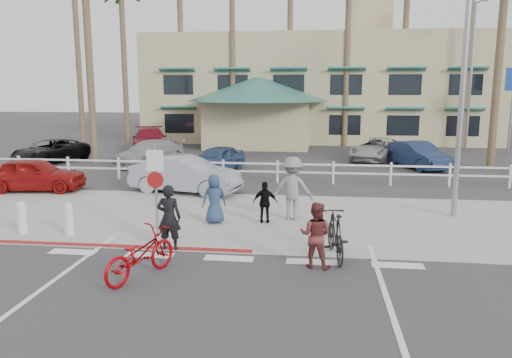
# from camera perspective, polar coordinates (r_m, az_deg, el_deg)

# --- Properties ---
(ground) EXTENTS (140.00, 140.00, 0.00)m
(ground) POSITION_cam_1_polar(r_m,az_deg,el_deg) (11.73, -3.63, -10.09)
(ground) COLOR #333335
(bike_path) EXTENTS (12.00, 16.00, 0.01)m
(bike_path) POSITION_cam_1_polar(r_m,az_deg,el_deg) (9.92, -5.81, -14.06)
(bike_path) COLOR #333335
(bike_path) RESTS_ON ground
(sidewalk_plaza) EXTENTS (22.00, 7.00, 0.01)m
(sidewalk_plaza) POSITION_cam_1_polar(r_m,az_deg,el_deg) (15.97, -0.67, -4.46)
(sidewalk_plaza) COLOR gray
(sidewalk_plaza) RESTS_ON ground
(cross_street) EXTENTS (40.00, 5.00, 0.01)m
(cross_street) POSITION_cam_1_polar(r_m,az_deg,el_deg) (19.83, 0.87, -1.52)
(cross_street) COLOR #333335
(cross_street) RESTS_ON ground
(parking_lot) EXTENTS (50.00, 16.00, 0.01)m
(parking_lot) POSITION_cam_1_polar(r_m,az_deg,el_deg) (29.16, 2.86, 2.32)
(parking_lot) COLOR #333335
(parking_lot) RESTS_ON ground
(curb_red) EXTENTS (7.00, 0.25, 0.02)m
(curb_red) POSITION_cam_1_polar(r_m,az_deg,el_deg) (13.65, -15.27, -7.43)
(curb_red) COLOR maroon
(curb_red) RESTS_ON ground
(rail_fence) EXTENTS (29.40, 0.16, 1.00)m
(rail_fence) POSITION_cam_1_polar(r_m,az_deg,el_deg) (21.65, 2.75, 0.82)
(rail_fence) COLOR silver
(rail_fence) RESTS_ON ground
(building) EXTENTS (28.00, 16.00, 11.30)m
(building) POSITION_cam_1_polar(r_m,az_deg,el_deg) (41.82, 7.06, 12.46)
(building) COLOR #C3B485
(building) RESTS_ON ground
(sign_post) EXTENTS (0.50, 0.10, 2.90)m
(sign_post) POSITION_cam_1_polar(r_m,az_deg,el_deg) (13.96, -11.35, -0.75)
(sign_post) COLOR gray
(sign_post) RESTS_ON ground
(bollard_0) EXTENTS (0.26, 0.26, 0.95)m
(bollard_0) POSITION_cam_1_polar(r_m,az_deg,el_deg) (14.96, -20.61, -4.31)
(bollard_0) COLOR silver
(bollard_0) RESTS_ON ground
(bollard_1) EXTENTS (0.26, 0.26, 0.95)m
(bollard_1) POSITION_cam_1_polar(r_m,az_deg,el_deg) (15.66, -25.17, -4.00)
(bollard_1) COLOR silver
(bollard_1) RESTS_ON ground
(streetlight_0) EXTENTS (0.60, 2.00, 9.00)m
(streetlight_0) POSITION_cam_1_polar(r_m,az_deg,el_deg) (16.89, 22.65, 10.97)
(streetlight_0) COLOR gray
(streetlight_0) RESTS_ON ground
(streetlight_1) EXTENTS (0.60, 2.00, 9.50)m
(streetlight_1) POSITION_cam_1_polar(r_m,az_deg,el_deg) (36.19, 23.34, 10.60)
(streetlight_1) COLOR gray
(streetlight_1) RESTS_ON ground
(info_sign) EXTENTS (1.20, 0.16, 5.60)m
(info_sign) POSITION_cam_1_polar(r_m,az_deg,el_deg) (34.93, 27.19, 7.14)
(info_sign) COLOR navy
(info_sign) RESTS_ON ground
(palm_0) EXTENTS (4.00, 4.00, 15.00)m
(palm_0) POSITION_cam_1_polar(r_m,az_deg,el_deg) (41.13, -19.76, 14.56)
(palm_0) COLOR #1E4E20
(palm_0) RESTS_ON ground
(palm_1) EXTENTS (4.00, 4.00, 13.00)m
(palm_1) POSITION_cam_1_polar(r_m,az_deg,el_deg) (38.53, -14.87, 13.64)
(palm_1) COLOR #1E4E20
(palm_1) RESTS_ON ground
(palm_2) EXTENTS (4.00, 4.00, 16.00)m
(palm_2) POSITION_cam_1_polar(r_m,az_deg,el_deg) (38.34, -8.61, 16.13)
(palm_2) COLOR #1E4E20
(palm_2) RESTS_ON ground
(palm_3) EXTENTS (4.00, 4.00, 14.00)m
(palm_3) POSITION_cam_1_polar(r_m,az_deg,el_deg) (36.42, -2.72, 14.96)
(palm_3) COLOR #1E4E20
(palm_3) RESTS_ON ground
(palm_4) EXTENTS (4.00, 4.00, 15.00)m
(palm_4) POSITION_cam_1_polar(r_m,az_deg,el_deg) (37.01, 3.90, 15.66)
(palm_4) COLOR #1E4E20
(palm_4) RESTS_ON ground
(palm_5) EXTENTS (4.00, 4.00, 13.00)m
(palm_5) POSITION_cam_1_polar(r_m,az_deg,el_deg) (35.93, 10.37, 14.07)
(palm_5) COLOR #1E4E20
(palm_5) RESTS_ON ground
(palm_6) EXTENTS (4.00, 4.00, 17.00)m
(palm_6) POSITION_cam_1_polar(r_m,az_deg,el_deg) (37.53, 16.76, 16.72)
(palm_6) COLOR #1E4E20
(palm_6) RESTS_ON ground
(palm_7) EXTENTS (4.00, 4.00, 14.00)m
(palm_7) POSITION_cam_1_polar(r_m,az_deg,el_deg) (37.26, 23.16, 14.06)
(palm_7) COLOR #1E4E20
(palm_7) RESTS_ON ground
(palm_10) EXTENTS (4.00, 4.00, 12.00)m
(palm_10) POSITION_cam_1_polar(r_m,az_deg,el_deg) (28.54, -18.59, 13.70)
(palm_10) COLOR #1E4E20
(palm_10) RESTS_ON ground
(palm_11) EXTENTS (4.00, 4.00, 14.00)m
(palm_11) POSITION_cam_1_polar(r_m,az_deg,el_deg) (28.40, 26.28, 15.23)
(palm_11) COLOR #1E4E20
(palm_11) RESTS_ON ground
(bike_red) EXTENTS (1.49, 2.17, 1.08)m
(bike_red) POSITION_cam_1_polar(r_m,az_deg,el_deg) (11.23, -13.12, -8.38)
(bike_red) COLOR #970209
(bike_red) RESTS_ON ground
(rider_red) EXTENTS (0.62, 0.41, 1.70)m
(rider_red) POSITION_cam_1_polar(r_m,az_deg,el_deg) (12.92, -9.91, -4.34)
(rider_red) COLOR black
(rider_red) RESTS_ON ground
(bike_black) EXTENTS (0.83, 2.02, 1.18)m
(bike_black) POSITION_cam_1_polar(r_m,az_deg,el_deg) (12.31, 9.06, -6.32)
(bike_black) COLOR black
(bike_black) RESTS_ON ground
(rider_black) EXTENTS (0.87, 0.74, 1.55)m
(rider_black) POSITION_cam_1_polar(r_m,az_deg,el_deg) (11.58, 6.82, -6.38)
(rider_black) COLOR maroon
(rider_black) RESTS_ON ground
(pedestrian_a) EXTENTS (1.34, 0.83, 1.99)m
(pedestrian_a) POSITION_cam_1_polar(r_m,az_deg,el_deg) (15.65, 4.20, -1.07)
(pedestrian_a) COLOR slate
(pedestrian_a) RESTS_ON ground
(pedestrian_child) EXTENTS (0.77, 0.35, 1.30)m
(pedestrian_child) POSITION_cam_1_polar(r_m,az_deg,el_deg) (15.22, 1.05, -2.71)
(pedestrian_child) COLOR black
(pedestrian_child) RESTS_ON ground
(pedestrian_b) EXTENTS (0.87, 0.73, 1.53)m
(pedestrian_b) POSITION_cam_1_polar(r_m,az_deg,el_deg) (15.25, -4.78, -2.28)
(pedestrian_b) COLOR navy
(pedestrian_b) RESTS_ON ground
(car_white_sedan) EXTENTS (4.64, 2.45, 1.45)m
(car_white_sedan) POSITION_cam_1_polar(r_m,az_deg,el_deg) (19.85, -8.07, 0.51)
(car_white_sedan) COLOR #8D909E
(car_white_sedan) RESTS_ON ground
(car_red_compact) EXTENTS (4.10, 2.05, 1.34)m
(car_red_compact) POSITION_cam_1_polar(r_m,az_deg,el_deg) (21.88, -24.00, 0.48)
(car_red_compact) COLOR maroon
(car_red_compact) RESTS_ON ground
(lot_car_0) EXTENTS (3.16, 4.99, 1.28)m
(lot_car_0) POSITION_cam_1_polar(r_m,az_deg,el_deg) (29.84, -22.41, 2.96)
(lot_car_0) COLOR black
(lot_car_0) RESTS_ON ground
(lot_car_1) EXTENTS (3.41, 4.86, 1.31)m
(lot_car_1) POSITION_cam_1_polar(r_m,az_deg,el_deg) (27.36, -12.11, 2.94)
(lot_car_1) COLOR #97989B
(lot_car_1) RESTS_ON ground
(lot_car_2) EXTENTS (2.65, 4.08, 1.29)m
(lot_car_2) POSITION_cam_1_polar(r_m,az_deg,el_deg) (24.54, -4.49, 2.28)
(lot_car_2) COLOR navy
(lot_car_2) RESTS_ON ground
(lot_car_3) EXTENTS (3.02, 4.37, 1.37)m
(lot_car_3) POSITION_cam_1_polar(r_m,az_deg,el_deg) (26.93, 17.98, 2.61)
(lot_car_3) COLOR #192749
(lot_car_3) RESTS_ON ground
(lot_car_4) EXTENTS (3.85, 5.72, 1.54)m
(lot_car_4) POSITION_cam_1_polar(r_m,az_deg,el_deg) (32.84, -12.03, 4.36)
(lot_car_4) COLOR maroon
(lot_car_4) RESTS_ON ground
(lot_car_5) EXTENTS (3.83, 5.09, 1.29)m
(lot_car_5) POSITION_cam_1_polar(r_m,az_deg,el_deg) (29.25, 13.64, 3.32)
(lot_car_5) COLOR #A1A2A2
(lot_car_5) RESTS_ON ground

